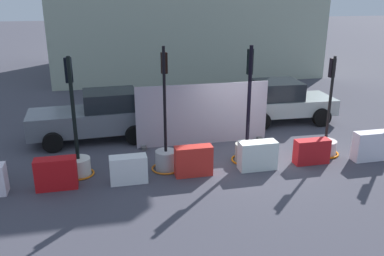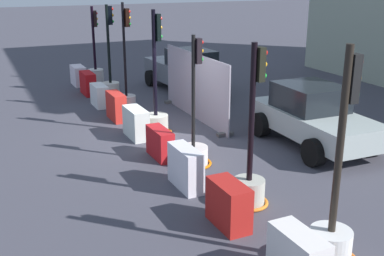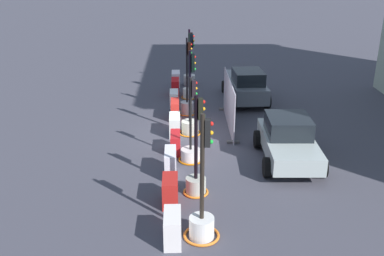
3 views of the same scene
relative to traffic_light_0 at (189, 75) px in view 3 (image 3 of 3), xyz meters
The scene contains 20 objects.
ground_plane 7.59m from the traffic_light_0, ahead, with size 120.00×120.00×0.00m, color #41404B.
traffic_light_0 is the anchor object (origin of this frame).
traffic_light_1 2.47m from the traffic_light_0, ahead, with size 0.85×0.85×3.40m.
traffic_light_2 4.97m from the traffic_light_0, ahead, with size 0.86×0.86×3.61m.
traffic_light_3 7.49m from the traffic_light_0, ahead, with size 0.94×0.94×3.55m.
traffic_light_4 10.13m from the traffic_light_0, ahead, with size 0.90×0.90×3.16m.
traffic_light_5 12.52m from the traffic_light_0, ahead, with size 0.82×0.82×3.28m.
traffic_light_6 14.87m from the traffic_light_0, ahead, with size 0.99×0.99×3.54m.
construction_barrier_0 0.82m from the traffic_light_0, 77.63° to the right, with size 1.06×0.48×0.81m.
construction_barrier_1 2.10m from the traffic_light_0, 22.17° to the right, with size 1.08×0.42×0.86m.
construction_barrier_2 3.93m from the traffic_light_0, 12.18° to the right, with size 1.02×0.43×0.77m.
construction_barrier_3 5.73m from the traffic_light_0, ahead, with size 1.07×0.39×0.88m.
construction_barrier_4 7.64m from the traffic_light_0, ahead, with size 1.12×0.46×0.85m.
construction_barrier_5 9.38m from the traffic_light_0, ahead, with size 1.07×0.38×0.76m.
construction_barrier_6 11.29m from the traffic_light_0, ahead, with size 1.11×0.40×0.92m.
construction_barrier_7 13.14m from the traffic_light_0, ahead, with size 0.97×0.48×0.86m.
construction_barrier_8 15.07m from the traffic_light_0, ahead, with size 1.01×0.46×0.84m.
car_grey_saloon 4.15m from the traffic_light_0, 43.57° to the left, with size 4.39×2.18×1.71m.
car_silver_hatchback 10.73m from the traffic_light_0, 18.71° to the left, with size 3.99×2.21×1.63m.
site_fence_panel 6.73m from the traffic_light_0, 14.00° to the left, with size 4.52×0.50×2.09m.
Camera 3 is at (17.42, -0.49, 7.17)m, focal length 41.65 mm.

